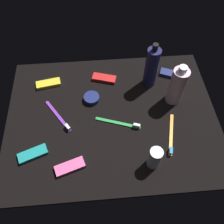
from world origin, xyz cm
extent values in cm
cube|color=black|center=(0.00, 0.00, -0.60)|extent=(84.00, 64.00, 1.20)
cylinder|color=#1D1E4D|center=(-17.56, -16.19, 9.34)|extent=(5.50, 5.50, 18.69)
cylinder|color=black|center=(-17.56, -16.19, 20.09)|extent=(2.20, 2.20, 2.80)
cylinder|color=silver|center=(-26.07, -6.32, 8.46)|extent=(6.25, 6.25, 16.93)
cylinder|color=silver|center=(-26.07, -6.32, 18.03)|extent=(3.20, 3.20, 2.20)
cylinder|color=silver|center=(-12.73, 21.10, 4.90)|extent=(4.44, 4.44, 9.80)
cube|color=purple|center=(21.60, -1.79, 0.45)|extent=(11.03, 15.61, 0.90)
cube|color=white|center=(17.42, 4.44, 1.50)|extent=(2.36, 2.77, 1.20)
cube|color=green|center=(-1.97, 3.51, 0.45)|extent=(17.43, 6.94, 0.90)
cube|color=white|center=(-9.07, 5.93, 1.50)|extent=(2.82, 1.88, 1.20)
cube|color=orange|center=(-21.80, 10.20, 0.45)|extent=(5.68, 17.73, 0.90)
cube|color=#338CCC|center=(-19.92, 17.46, 1.50)|extent=(1.72, 2.79, 1.20)
cube|color=yellow|center=(26.40, -18.67, 0.75)|extent=(10.93, 5.74, 1.50)
cube|color=#E55999|center=(16.42, 20.21, 0.75)|extent=(11.13, 7.00, 1.50)
cube|color=red|center=(1.89, -19.76, 0.75)|extent=(11.12, 6.89, 1.50)
cube|color=navy|center=(-28.63, -19.72, 0.75)|extent=(11.14, 7.77, 1.50)
cube|color=teal|center=(29.83, 14.26, 0.75)|extent=(11.14, 7.36, 1.50)
cylinder|color=navy|center=(7.80, -8.92, 1.06)|extent=(6.52, 6.52, 2.12)
camera|label=1|loc=(4.24, 51.34, 80.41)|focal=38.14mm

